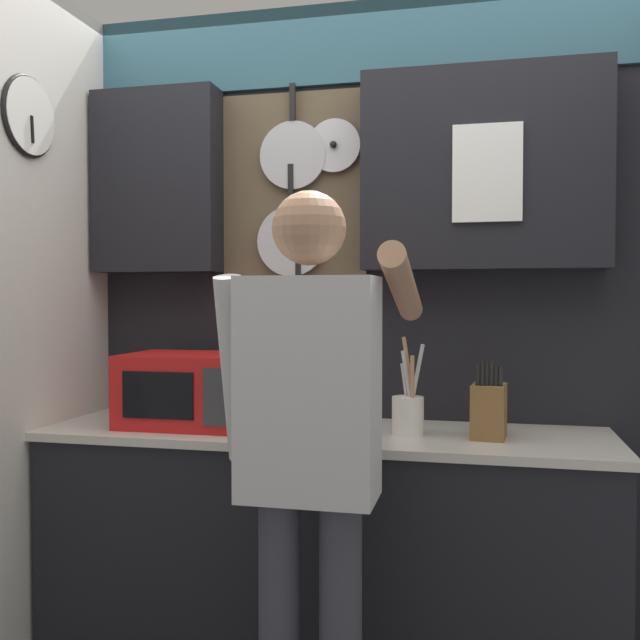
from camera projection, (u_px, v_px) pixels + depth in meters
name	position (u px, v px, depth m)	size (l,w,h in m)	color
base_cabinet_counter	(323.00, 556.00, 2.58)	(2.03, 0.60, 0.92)	black
back_wall_unit	(344.00, 262.00, 2.80)	(2.60, 0.22, 2.55)	black
microwave	(192.00, 390.00, 2.65)	(0.49, 0.35, 0.27)	red
knife_block	(489.00, 410.00, 2.41)	(0.12, 0.16, 0.27)	brown
utensil_crock	(408.00, 411.00, 2.48)	(0.11, 0.11, 0.34)	white
person	(310.00, 434.00, 2.00)	(0.54, 0.65, 1.69)	#383842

